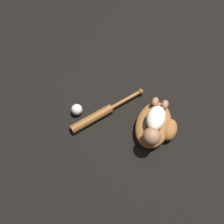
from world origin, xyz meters
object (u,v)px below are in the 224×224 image
object	(u,v)px
baby_figure	(154,123)
baseball_glove	(156,125)
baseball_bat	(100,114)
baseball	(77,110)

from	to	relation	value
baby_figure	baseball_glove	bearing A→B (deg)	169.42
baseball_glove	baseball_bat	size ratio (longest dim) A/B	0.71
baseball_bat	baseball	world-z (taller)	baseball
baseball	baby_figure	bearing A→B (deg)	108.24
baseball	baseball_bat	bearing A→B (deg)	113.37
baseball_glove	baseball	world-z (taller)	baseball_glove
baby_figure	baseball	distance (m)	0.53
baseball	baseball_glove	bearing A→B (deg)	111.99
baseball_glove	baby_figure	xyz separation A→B (m)	(0.04, -0.01, 0.10)
baseball_bat	baseball	xyz separation A→B (m)	(0.06, -0.15, 0.01)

